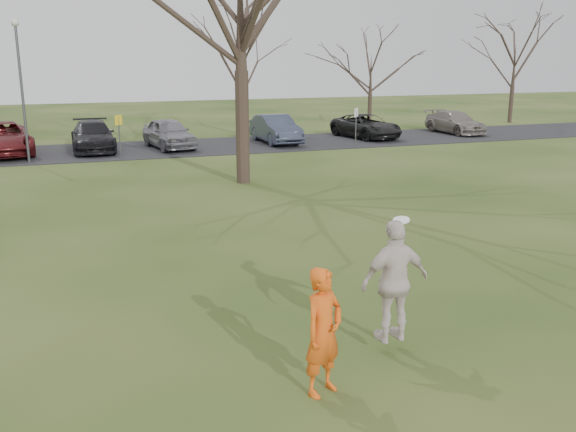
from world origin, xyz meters
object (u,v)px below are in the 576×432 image
(lamp_post, at_px, (20,73))
(player_defender, at_px, (324,332))
(car_3, at_px, (93,136))
(car_7, at_px, (455,122))
(car_5, at_px, (276,129))
(car_4, at_px, (169,133))
(car_2, at_px, (2,138))
(catching_play, at_px, (395,281))
(car_6, at_px, (366,126))

(lamp_post, bearing_deg, player_defender, -77.66)
(car_3, bearing_deg, lamp_post, -136.81)
(car_3, bearing_deg, car_7, 0.59)
(car_5, bearing_deg, car_3, 176.03)
(player_defender, xyz_separation_m, car_3, (-2.08, 25.67, -0.17))
(car_4, bearing_deg, car_3, 165.17)
(player_defender, distance_m, car_2, 26.49)
(car_2, distance_m, lamp_post, 4.43)
(car_5, distance_m, catching_play, 25.29)
(player_defender, height_order, lamp_post, lamp_post)
(car_5, relative_size, car_6, 0.95)
(car_6, bearing_deg, lamp_post, 178.79)
(car_4, height_order, car_5, car_4)
(car_3, distance_m, car_6, 15.33)
(catching_play, bearing_deg, car_7, 54.63)
(car_6, distance_m, catching_play, 27.54)
(car_4, bearing_deg, catching_play, -100.34)
(player_defender, xyz_separation_m, lamp_post, (-5.01, 22.90, 3.02))
(player_defender, xyz_separation_m, catching_play, (1.57, 0.82, 0.28))
(player_defender, relative_size, car_4, 0.42)
(car_4, xyz_separation_m, car_7, (17.74, 0.64, -0.10))
(car_7, distance_m, lamp_post, 24.86)
(player_defender, bearing_deg, catching_play, 0.69)
(car_5, distance_m, car_7, 11.89)
(car_3, height_order, car_4, car_4)
(car_2, distance_m, car_7, 25.73)
(car_3, xyz_separation_m, catching_play, (3.65, -24.85, 0.46))
(player_defender, height_order, car_6, player_defender)
(car_2, xyz_separation_m, car_4, (7.99, -0.38, -0.02))
(catching_play, bearing_deg, car_2, 107.52)
(car_2, relative_size, car_4, 1.25)
(player_defender, relative_size, car_6, 0.39)
(player_defender, relative_size, car_5, 0.41)
(car_6, bearing_deg, car_5, 173.61)
(car_7, xyz_separation_m, catching_play, (-17.87, -25.17, 0.53))
(car_6, height_order, lamp_post, lamp_post)
(lamp_post, bearing_deg, car_5, 11.22)
(car_3, relative_size, car_5, 1.10)
(car_3, distance_m, car_4, 3.79)
(car_3, relative_size, car_6, 1.04)
(car_2, bearing_deg, car_3, -8.77)
(car_7, distance_m, catching_play, 30.87)
(car_2, height_order, car_3, car_2)
(car_5, height_order, car_6, car_5)
(car_4, height_order, catching_play, catching_play)
(player_defender, height_order, car_3, player_defender)
(car_3, distance_m, lamp_post, 5.15)
(lamp_post, bearing_deg, catching_play, -73.40)
(car_4, distance_m, car_5, 5.86)
(car_6, distance_m, lamp_post, 18.76)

